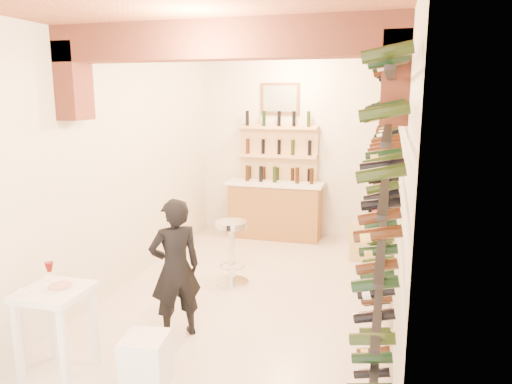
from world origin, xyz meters
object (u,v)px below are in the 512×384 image
at_px(wine_rack, 380,183).
at_px(chrome_barstool, 232,248).
at_px(person, 175,268).
at_px(back_counter, 275,208).
at_px(white_stool, 146,361).
at_px(crate_lower, 366,251).
at_px(tasting_table, 55,304).

xyz_separation_m(wine_rack, chrome_barstool, (-1.88, 0.36, -1.04)).
bearing_deg(person, back_counter, -133.45).
bearing_deg(person, chrome_barstool, -135.22).
xyz_separation_m(white_stool, chrome_barstool, (-0.01, 2.43, 0.27)).
bearing_deg(crate_lower, tasting_table, -122.81).
bearing_deg(person, tasting_table, 11.71).
relative_size(back_counter, crate_lower, 3.60).
distance_m(chrome_barstool, crate_lower, 2.28).
xyz_separation_m(tasting_table, person, (0.73, 0.95, 0.07)).
relative_size(white_stool, chrome_barstool, 0.54).
bearing_deg(white_stool, wine_rack, 47.78).
bearing_deg(crate_lower, chrome_barstool, -138.97).
distance_m(wine_rack, chrome_barstool, 2.19).
xyz_separation_m(white_stool, person, (-0.13, 0.92, 0.51)).
bearing_deg(chrome_barstool, person, -94.31).
distance_m(white_stool, crate_lower, 4.26).
height_order(back_counter, white_stool, back_counter).
distance_m(white_stool, chrome_barstool, 2.44).
height_order(person, chrome_barstool, person).
xyz_separation_m(person, crate_lower, (1.81, 2.99, -0.60)).
relative_size(wine_rack, tasting_table, 5.71).
distance_m(tasting_table, chrome_barstool, 2.61).
bearing_deg(wine_rack, tasting_table, -142.42).
height_order(wine_rack, tasting_table, wine_rack).
distance_m(tasting_table, person, 1.20).
xyz_separation_m(back_counter, chrome_barstool, (-0.05, -2.28, -0.03)).
xyz_separation_m(back_counter, white_stool, (-0.04, -4.71, -0.30)).
bearing_deg(chrome_barstool, back_counter, 88.65).
height_order(wine_rack, crate_lower, wine_rack).
relative_size(tasting_table, crate_lower, 2.12).
relative_size(person, crate_lower, 3.15).
height_order(white_stool, crate_lower, white_stool).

